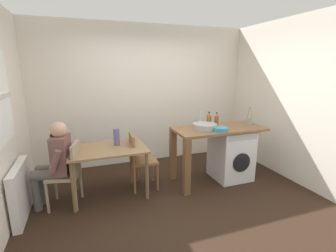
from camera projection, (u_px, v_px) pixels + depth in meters
name	position (u px, v px, depth m)	size (l,w,h in m)	color
ground_plane	(176.00, 200.00, 3.58)	(5.46, 5.46, 0.00)	black
wall_back	(145.00, 95.00, 4.86)	(4.60, 0.10, 2.70)	silver
wall_counter_side	(300.00, 102.00, 3.97)	(0.10, 3.80, 2.70)	silver
radiator	(21.00, 192.00, 3.11)	(0.10, 0.80, 0.70)	white
dining_table	(108.00, 154.00, 3.60)	(1.10, 0.76, 0.74)	olive
chair_person_seat	(69.00, 171.00, 3.34)	(0.47, 0.47, 0.90)	gray
chair_opposite	(139.00, 158.00, 3.83)	(0.42, 0.42, 0.90)	olive
seated_person	(55.00, 160.00, 3.28)	(0.54, 0.54, 1.20)	#595651
kitchen_counter	(207.00, 138.00, 3.99)	(1.50, 0.68, 0.92)	brown
washing_machine	(231.00, 154.00, 4.22)	(0.60, 0.61, 0.86)	silver
sink_basin	(205.00, 126.00, 3.93)	(0.38, 0.38, 0.09)	#9EA0A5
tap	(200.00, 119.00, 4.07)	(0.02, 0.02, 0.28)	#B2B2B7
bottle_tall_green	(209.00, 120.00, 4.11)	(0.08, 0.08, 0.25)	brown
bottle_squat_brown	(216.00, 120.00, 4.11)	(0.07, 0.07, 0.24)	brown
mixing_bowl	(220.00, 129.00, 3.80)	(0.23, 0.23, 0.06)	teal
utensil_crock	(249.00, 120.00, 4.26)	(0.11, 0.11, 0.30)	gray
vase	(117.00, 137.00, 3.69)	(0.09, 0.09, 0.26)	slate
scissors	(220.00, 129.00, 3.91)	(0.15, 0.06, 0.01)	#B2B2B7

